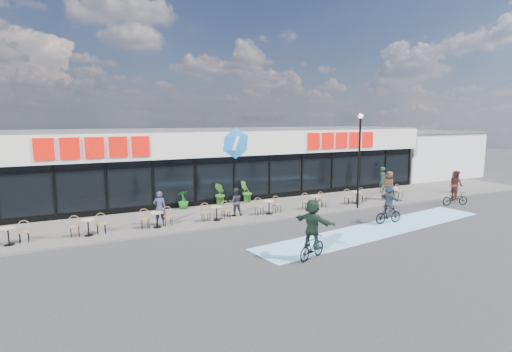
{
  "coord_description": "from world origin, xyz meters",
  "views": [
    {
      "loc": [
        -9.66,
        -15.61,
        5.29
      ],
      "look_at": [
        -0.2,
        3.5,
        2.22
      ],
      "focal_mm": 28.0,
      "sensor_mm": 36.0,
      "label": 1
    }
  ],
  "objects_px": {
    "pedestrian_c": "(455,182)",
    "potted_plant_mid": "(220,194)",
    "potted_plant_right": "(246,192)",
    "bistro_set_0": "(8,234)",
    "patron_left": "(160,208)",
    "cyclist_a": "(389,205)",
    "lamp_post": "(359,153)",
    "potted_plant_left": "(183,200)",
    "pedestrian_b": "(383,180)",
    "pedestrian_a": "(389,185)",
    "cyclist_b": "(456,191)",
    "patron_right": "(235,202)"
  },
  "relations": [
    {
      "from": "pedestrian_c",
      "to": "potted_plant_mid",
      "type": "bearing_deg",
      "value": -17.22
    },
    {
      "from": "potted_plant_right",
      "to": "pedestrian_c",
      "type": "height_order",
      "value": "pedestrian_c"
    },
    {
      "from": "bistro_set_0",
      "to": "patron_left",
      "type": "distance_m",
      "value": 6.37
    },
    {
      "from": "cyclist_a",
      "to": "potted_plant_mid",
      "type": "bearing_deg",
      "value": 129.6
    },
    {
      "from": "bistro_set_0",
      "to": "cyclist_a",
      "type": "bearing_deg",
      "value": -13.92
    },
    {
      "from": "bistro_set_0",
      "to": "lamp_post",
      "type": "bearing_deg",
      "value": -3.24
    },
    {
      "from": "bistro_set_0",
      "to": "patron_left",
      "type": "relative_size",
      "value": 0.92
    },
    {
      "from": "potted_plant_left",
      "to": "patron_left",
      "type": "bearing_deg",
      "value": -124.93
    },
    {
      "from": "pedestrian_b",
      "to": "potted_plant_left",
      "type": "bearing_deg",
      "value": 97.24
    },
    {
      "from": "potted_plant_mid",
      "to": "cyclist_a",
      "type": "xyz_separation_m",
      "value": [
        6.21,
        -7.51,
        0.17
      ]
    },
    {
      "from": "bistro_set_0",
      "to": "cyclist_a",
      "type": "distance_m",
      "value": 17.41
    },
    {
      "from": "pedestrian_b",
      "to": "potted_plant_mid",
      "type": "bearing_deg",
      "value": 95.81
    },
    {
      "from": "pedestrian_a",
      "to": "lamp_post",
      "type": "bearing_deg",
      "value": -68.34
    },
    {
      "from": "lamp_post",
      "to": "cyclist_b",
      "type": "xyz_separation_m",
      "value": [
        6.11,
        -1.8,
        -2.43
      ]
    },
    {
      "from": "bistro_set_0",
      "to": "cyclist_b",
      "type": "relative_size",
      "value": 0.71
    },
    {
      "from": "bistro_set_0",
      "to": "cyclist_a",
      "type": "height_order",
      "value": "cyclist_a"
    },
    {
      "from": "patron_right",
      "to": "pedestrian_c",
      "type": "height_order",
      "value": "pedestrian_c"
    },
    {
      "from": "potted_plant_left",
      "to": "cyclist_a",
      "type": "distance_m",
      "value": 11.32
    },
    {
      "from": "patron_left",
      "to": "pedestrian_a",
      "type": "height_order",
      "value": "pedestrian_a"
    },
    {
      "from": "cyclist_b",
      "to": "bistro_set_0",
      "type": "bearing_deg",
      "value": 173.29
    },
    {
      "from": "potted_plant_left",
      "to": "lamp_post",
      "type": "bearing_deg",
      "value": -24.72
    },
    {
      "from": "lamp_post",
      "to": "patron_right",
      "type": "relative_size",
      "value": 3.63
    },
    {
      "from": "cyclist_a",
      "to": "patron_right",
      "type": "bearing_deg",
      "value": 144.41
    },
    {
      "from": "patron_left",
      "to": "pedestrian_b",
      "type": "relative_size",
      "value": 0.9
    },
    {
      "from": "cyclist_a",
      "to": "pedestrian_c",
      "type": "bearing_deg",
      "value": 21.42
    },
    {
      "from": "potted_plant_mid",
      "to": "cyclist_b",
      "type": "xyz_separation_m",
      "value": [
        13.05,
        -6.11,
        0.12
      ]
    },
    {
      "from": "patron_right",
      "to": "cyclist_a",
      "type": "xyz_separation_m",
      "value": [
        6.46,
        -4.62,
        0.09
      ]
    },
    {
      "from": "potted_plant_right",
      "to": "pedestrian_b",
      "type": "bearing_deg",
      "value": -8.28
    },
    {
      "from": "bistro_set_0",
      "to": "patron_right",
      "type": "height_order",
      "value": "patron_right"
    },
    {
      "from": "potted_plant_mid",
      "to": "cyclist_a",
      "type": "distance_m",
      "value": 9.75
    },
    {
      "from": "lamp_post",
      "to": "potted_plant_right",
      "type": "xyz_separation_m",
      "value": [
        -5.2,
        4.31,
        -2.56
      ]
    },
    {
      "from": "cyclist_a",
      "to": "cyclist_b",
      "type": "height_order",
      "value": "cyclist_b"
    },
    {
      "from": "pedestrian_b",
      "to": "pedestrian_c",
      "type": "xyz_separation_m",
      "value": [
        4.73,
        -2.09,
        -0.17
      ]
    },
    {
      "from": "pedestrian_a",
      "to": "pedestrian_c",
      "type": "distance_m",
      "value": 5.98
    },
    {
      "from": "patron_left",
      "to": "patron_right",
      "type": "height_order",
      "value": "patron_left"
    },
    {
      "from": "potted_plant_right",
      "to": "pedestrian_c",
      "type": "bearing_deg",
      "value": -13.57
    },
    {
      "from": "bistro_set_0",
      "to": "potted_plant_right",
      "type": "xyz_separation_m",
      "value": [
        12.41,
        3.32,
        0.21
      ]
    },
    {
      "from": "patron_right",
      "to": "pedestrian_a",
      "type": "distance_m",
      "value": 10.63
    },
    {
      "from": "cyclist_a",
      "to": "bistro_set_0",
      "type": "bearing_deg",
      "value": 166.08
    },
    {
      "from": "potted_plant_mid",
      "to": "potted_plant_left",
      "type": "bearing_deg",
      "value": -178.44
    },
    {
      "from": "patron_right",
      "to": "pedestrian_c",
      "type": "relative_size",
      "value": 0.98
    },
    {
      "from": "lamp_post",
      "to": "potted_plant_left",
      "type": "height_order",
      "value": "lamp_post"
    },
    {
      "from": "pedestrian_a",
      "to": "pedestrian_b",
      "type": "distance_m",
      "value": 2.22
    },
    {
      "from": "potted_plant_mid",
      "to": "cyclist_b",
      "type": "relative_size",
      "value": 0.63
    },
    {
      "from": "potted_plant_mid",
      "to": "patron_left",
      "type": "bearing_deg",
      "value": -145.67
    },
    {
      "from": "patron_right",
      "to": "pedestrian_c",
      "type": "xyz_separation_m",
      "value": [
        16.59,
        -0.65,
        0.01
      ]
    },
    {
      "from": "bistro_set_0",
      "to": "pedestrian_c",
      "type": "distance_m",
      "value": 27.03
    },
    {
      "from": "lamp_post",
      "to": "potted_plant_right",
      "type": "distance_m",
      "value": 7.23
    },
    {
      "from": "potted_plant_left",
      "to": "potted_plant_right",
      "type": "height_order",
      "value": "potted_plant_right"
    },
    {
      "from": "patron_right",
      "to": "pedestrian_a",
      "type": "height_order",
      "value": "pedestrian_a"
    }
  ]
}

